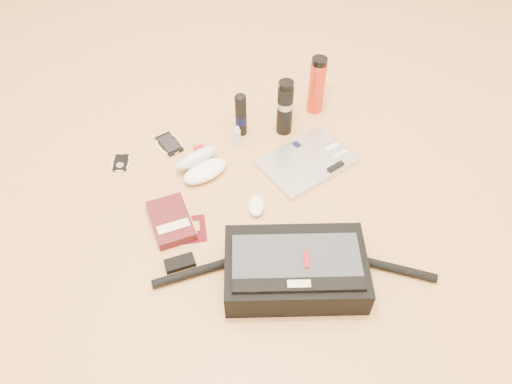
{
  "coord_description": "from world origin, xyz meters",
  "views": [
    {
      "loc": [
        -0.46,
        -1.0,
        1.42
      ],
      "look_at": [
        -0.0,
        0.08,
        0.06
      ],
      "focal_mm": 35.0,
      "sensor_mm": 36.0,
      "label": 1
    }
  ],
  "objects_px": {
    "book": "(171,221)",
    "thermos_black": "(285,107)",
    "thermos_red": "(317,85)",
    "messenger_bag": "(295,269)",
    "laptop": "(307,161)"
  },
  "relations": [
    {
      "from": "thermos_black",
      "to": "thermos_red",
      "type": "distance_m",
      "value": 0.19
    },
    {
      "from": "laptop",
      "to": "thermos_black",
      "type": "relative_size",
      "value": 1.56
    },
    {
      "from": "thermos_black",
      "to": "thermos_red",
      "type": "relative_size",
      "value": 0.95
    },
    {
      "from": "messenger_bag",
      "to": "thermos_black",
      "type": "xyz_separation_m",
      "value": [
        0.27,
        0.66,
        0.07
      ]
    },
    {
      "from": "laptop",
      "to": "book",
      "type": "xyz_separation_m",
      "value": [
        -0.58,
        -0.08,
        0.01
      ]
    },
    {
      "from": "messenger_bag",
      "to": "laptop",
      "type": "distance_m",
      "value": 0.53
    },
    {
      "from": "messenger_bag",
      "to": "thermos_red",
      "type": "bearing_deg",
      "value": 79.79
    },
    {
      "from": "messenger_bag",
      "to": "laptop",
      "type": "bearing_deg",
      "value": 80.15
    },
    {
      "from": "book",
      "to": "thermos_black",
      "type": "bearing_deg",
      "value": 28.27
    },
    {
      "from": "laptop",
      "to": "thermos_red",
      "type": "height_order",
      "value": "thermos_red"
    },
    {
      "from": "book",
      "to": "messenger_bag",
      "type": "bearing_deg",
      "value": -49.21
    },
    {
      "from": "book",
      "to": "thermos_black",
      "type": "height_order",
      "value": "thermos_black"
    },
    {
      "from": "book",
      "to": "thermos_red",
      "type": "bearing_deg",
      "value": 27.09
    },
    {
      "from": "thermos_black",
      "to": "book",
      "type": "bearing_deg",
      "value": -153.35
    },
    {
      "from": "laptop",
      "to": "messenger_bag",
      "type": "bearing_deg",
      "value": -134.39
    }
  ]
}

